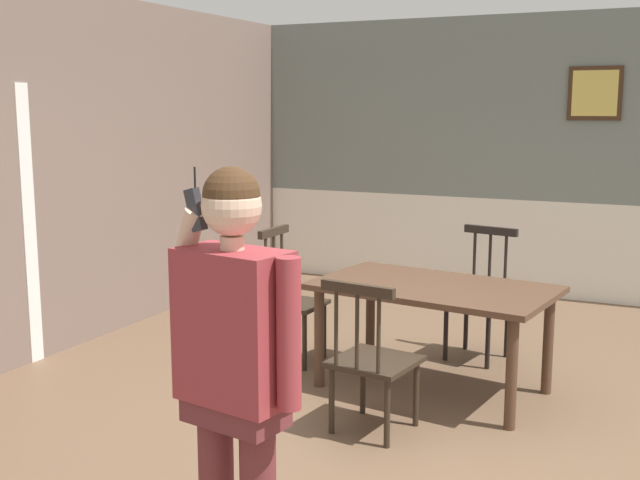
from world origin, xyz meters
TOP-DOWN VIEW (x-y plane):
  - ground_plane at (0.00, 0.00)m, footprint 8.13×8.13m
  - room_back_partition at (0.00, 3.70)m, footprint 5.93×0.17m
  - room_left_partition at (-2.97, -0.00)m, footprint 0.13×7.39m
  - dining_table at (0.02, 0.56)m, footprint 1.68×1.12m
  - chair_near_window at (-0.09, -0.28)m, footprint 0.52×0.52m
  - chair_by_doorway at (-1.14, 0.71)m, footprint 0.41×0.41m
  - chair_at_table_head at (0.14, 1.40)m, footprint 0.51×0.51m
  - person_figure at (0.05, -2.03)m, footprint 0.59×0.31m

SIDE VIEW (x-z plane):
  - ground_plane at x=0.00m, z-range 0.00..0.00m
  - chair_near_window at x=-0.09m, z-range -0.02..0.93m
  - chair_at_table_head at x=0.14m, z-range -0.03..0.98m
  - chair_by_doorway at x=-1.14m, z-range -0.03..0.99m
  - dining_table at x=0.02m, z-range 0.28..1.02m
  - person_figure at x=0.05m, z-range 0.14..1.86m
  - room_back_partition at x=0.00m, z-range -0.05..2.79m
  - room_left_partition at x=-2.97m, z-range 0.00..2.84m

